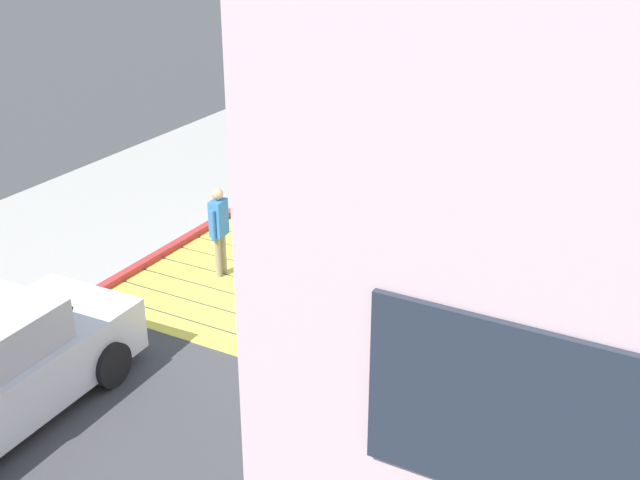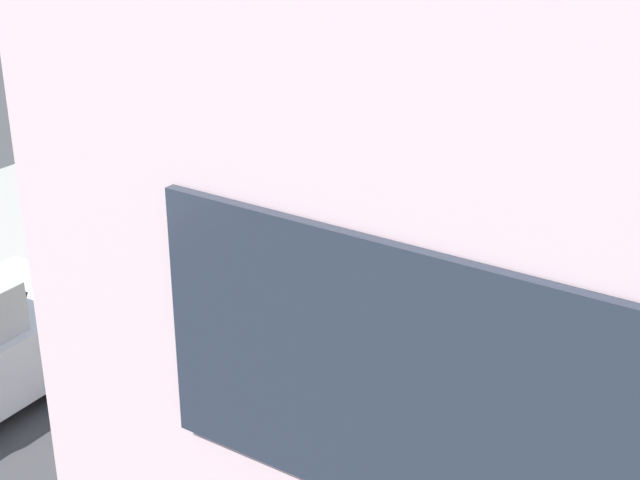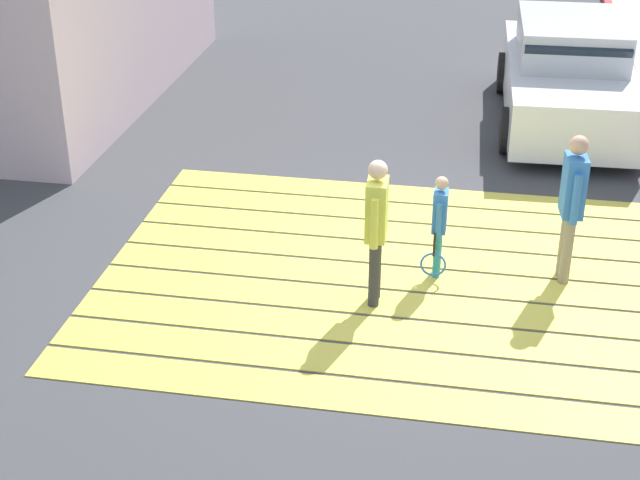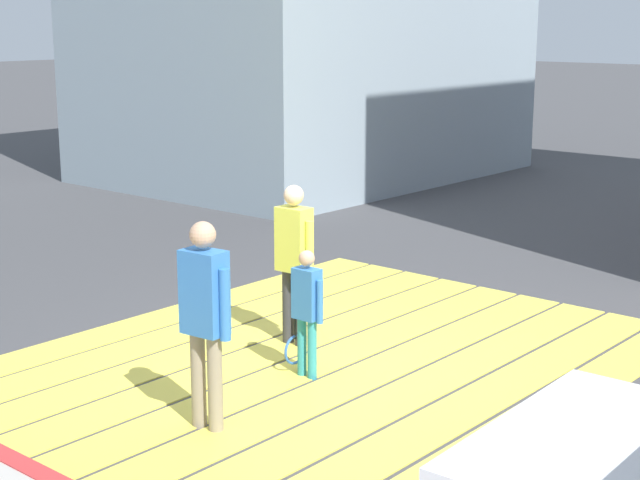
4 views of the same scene
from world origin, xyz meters
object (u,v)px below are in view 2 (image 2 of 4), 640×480
object	(u,v)px
traffic_light_corner	(276,14)
pedestrian_adult_trailing	(366,221)
pedestrian_child_with_racket	(305,246)
pedestrian_adult_lead	(222,209)

from	to	relation	value
traffic_light_corner	pedestrian_adult_trailing	bearing A→B (deg)	-38.66
traffic_light_corner	pedestrian_child_with_racket	xyz separation A→B (m)	(3.15, -3.68, -2.38)
pedestrian_adult_trailing	pedestrian_child_with_racket	size ratio (longest dim) A/B	1.36
traffic_light_corner	pedestrian_adult_lead	world-z (taller)	traffic_light_corner
traffic_light_corner	pedestrian_adult_trailing	distance (m)	5.24
pedestrian_adult_lead	pedestrian_adult_trailing	world-z (taller)	pedestrian_adult_lead
pedestrian_adult_lead	pedestrian_adult_trailing	xyz separation A→B (m)	(1.97, 0.85, -0.04)
pedestrian_child_with_racket	pedestrian_adult_trailing	bearing A→B (deg)	48.72
traffic_light_corner	pedestrian_adult_lead	bearing A→B (deg)	-65.12
pedestrian_child_with_racket	traffic_light_corner	bearing A→B (deg)	130.53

